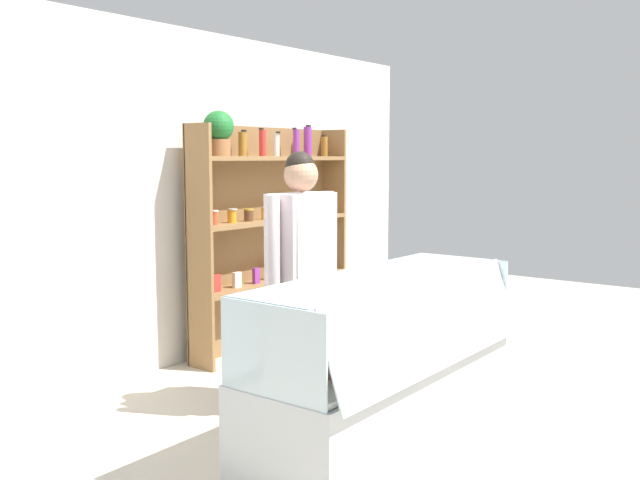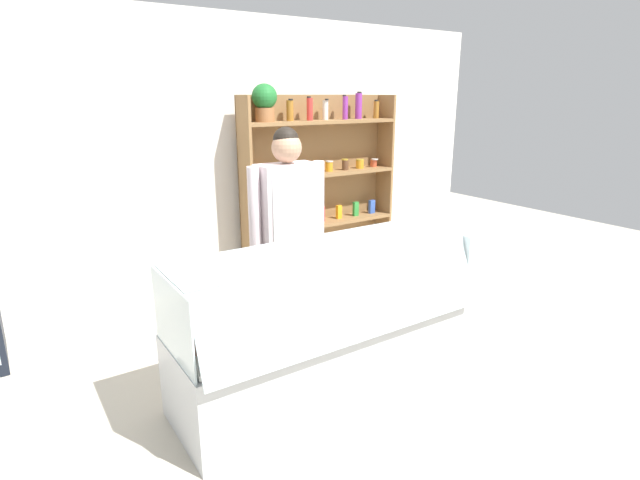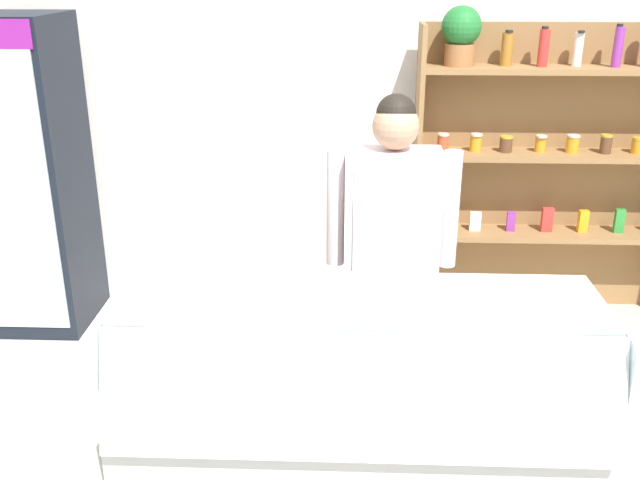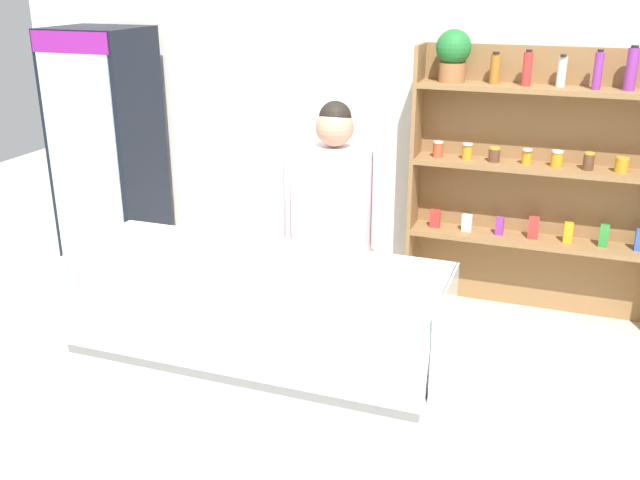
{
  "view_description": "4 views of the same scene",
  "coord_description": "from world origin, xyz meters",
  "px_view_note": "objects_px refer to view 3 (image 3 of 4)",
  "views": [
    {
      "loc": [
        -3.65,
        -2.21,
        1.68
      ],
      "look_at": [
        -0.17,
        0.43,
        1.17
      ],
      "focal_mm": 40.0,
      "sensor_mm": 36.0,
      "label": 1
    },
    {
      "loc": [
        -1.91,
        -2.55,
        1.94
      ],
      "look_at": [
        0.08,
        0.42,
        0.9
      ],
      "focal_mm": 28.0,
      "sensor_mm": 36.0,
      "label": 2
    },
    {
      "loc": [
        -0.28,
        -2.66,
        2.29
      ],
      "look_at": [
        -0.4,
        0.28,
        1.13
      ],
      "focal_mm": 40.0,
      "sensor_mm": 36.0,
      "label": 3
    },
    {
      "loc": [
        1.25,
        -3.19,
        2.4
      ],
      "look_at": [
        -0.07,
        0.46,
        0.94
      ],
      "focal_mm": 40.0,
      "sensor_mm": 36.0,
      "label": 4
    }
  ],
  "objects_px": {
    "deli_display_case": "(356,445)",
    "shop_clerk": "(392,233)",
    "drinks_fridge": "(21,177)",
    "shelving_unit": "(544,152)"
  },
  "relations": [
    {
      "from": "shelving_unit",
      "to": "shop_clerk",
      "type": "distance_m",
      "value": 1.64
    },
    {
      "from": "shop_clerk",
      "to": "drinks_fridge",
      "type": "bearing_deg",
      "value": 157.08
    },
    {
      "from": "drinks_fridge",
      "to": "shop_clerk",
      "type": "relative_size",
      "value": 1.17
    },
    {
      "from": "deli_display_case",
      "to": "shop_clerk",
      "type": "bearing_deg",
      "value": 77.23
    },
    {
      "from": "drinks_fridge",
      "to": "shelving_unit",
      "type": "bearing_deg",
      "value": 4.76
    },
    {
      "from": "deli_display_case",
      "to": "shelving_unit",
      "type": "bearing_deg",
      "value": 58.63
    },
    {
      "from": "drinks_fridge",
      "to": "deli_display_case",
      "type": "height_order",
      "value": "drinks_fridge"
    },
    {
      "from": "deli_display_case",
      "to": "shop_clerk",
      "type": "distance_m",
      "value": 1.05
    },
    {
      "from": "shelving_unit",
      "to": "deli_display_case",
      "type": "bearing_deg",
      "value": -121.37
    },
    {
      "from": "drinks_fridge",
      "to": "shelving_unit",
      "type": "height_order",
      "value": "shelving_unit"
    }
  ]
}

